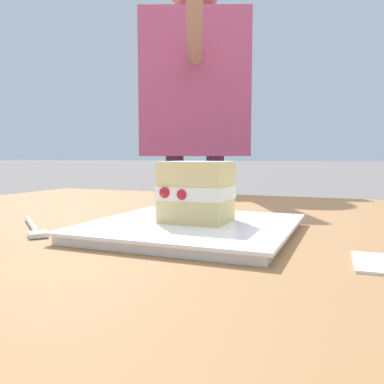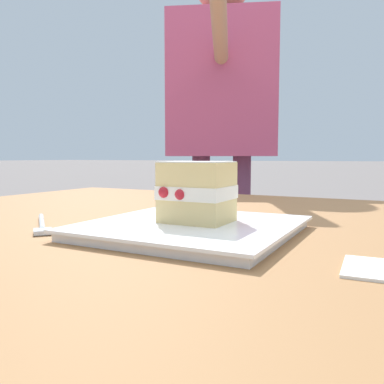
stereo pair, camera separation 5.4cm
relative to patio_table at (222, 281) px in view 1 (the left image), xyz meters
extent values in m
cylinder|color=olive|center=(-0.67, 0.47, -0.29)|extent=(0.07, 0.07, 0.66)
cube|color=olive|center=(0.00, 0.00, 0.06)|extent=(1.46, 1.06, 0.04)
cube|color=white|center=(-0.03, -0.05, 0.09)|extent=(0.26, 0.26, 0.01)
cube|color=white|center=(-0.03, -0.05, 0.09)|extent=(0.27, 0.27, 0.00)
cube|color=#E0C17A|center=(-0.02, -0.04, 0.11)|extent=(0.09, 0.07, 0.03)
cube|color=white|center=(-0.02, -0.04, 0.14)|extent=(0.09, 0.08, 0.02)
sphere|color=#B21923|center=(-0.03, -0.08, 0.14)|extent=(0.01, 0.01, 0.01)
sphere|color=#B21923|center=(-0.06, -0.08, 0.14)|extent=(0.02, 0.02, 0.02)
cube|color=#E0C17A|center=(-0.02, -0.04, 0.16)|extent=(0.09, 0.07, 0.03)
cube|color=white|center=(-0.02, -0.04, 0.18)|extent=(0.09, 0.07, 0.00)
cylinder|color=silver|center=(-0.27, -0.09, 0.08)|extent=(0.11, 0.10, 0.01)
cube|color=silver|center=(-0.21, -0.15, 0.08)|extent=(0.04, 0.04, 0.01)
cylinder|color=#5D3049|center=(-0.51, 0.94, -0.21)|extent=(0.07, 0.07, 0.81)
cylinder|color=#5D3049|center=(-0.35, 1.00, -0.21)|extent=(0.07, 0.07, 0.81)
cube|color=#B7476B|center=(-0.43, 0.97, 0.48)|extent=(0.47, 0.33, 0.57)
cylinder|color=tan|center=(-0.34, 0.75, 0.62)|extent=(0.22, 0.45, 0.21)
camera|label=1|loc=(0.17, -0.55, 0.19)|focal=36.91mm
camera|label=2|loc=(0.22, -0.53, 0.19)|focal=36.91mm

